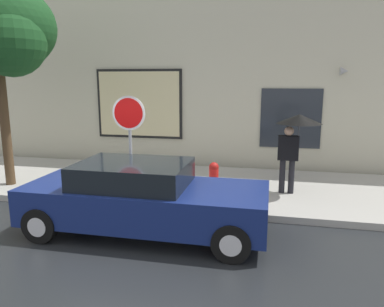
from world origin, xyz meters
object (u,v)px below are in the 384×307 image
Objects in this scene: fire_hydrant at (214,180)px; pedestrian_with_umbrella at (296,130)px; parked_car at (143,198)px; stop_sign at (129,127)px.

fire_hydrant is 2.26m from pedestrian_with_umbrella.
parked_car is at bearing -117.46° from fire_hydrant.
fire_hydrant is 0.43× the size of pedestrian_with_umbrella.
stop_sign is at bearing 119.66° from parked_car.
parked_car is at bearing -60.34° from stop_sign.
stop_sign is (-1.82, -0.58, 1.26)m from fire_hydrant.
fire_hydrant is at bearing -159.62° from pedestrian_with_umbrella.
pedestrian_with_umbrella is at bearing 42.89° from parked_car.
stop_sign is (-0.79, 1.39, 1.14)m from parked_car.
pedestrian_with_umbrella reaches higher than fire_hydrant.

